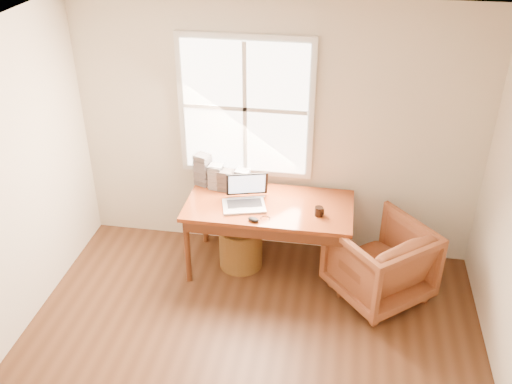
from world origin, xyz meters
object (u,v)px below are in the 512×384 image
(coffee_mug, at_px, (319,211))
(armchair, at_px, (380,262))
(wicker_stool, at_px, (241,246))
(laptop, at_px, (244,192))
(cd_stack_a, at_px, (216,176))
(desk, at_px, (269,206))

(coffee_mug, bearing_deg, armchair, -3.41)
(wicker_stool, bearing_deg, coffee_mug, -9.10)
(wicker_stool, bearing_deg, laptop, -59.32)
(laptop, distance_m, coffee_mug, 0.72)
(laptop, bearing_deg, cd_stack_a, 121.15)
(desk, bearing_deg, coffee_mug, -14.29)
(cd_stack_a, bearing_deg, laptop, -42.90)
(armchair, distance_m, wicker_stool, 1.39)
(desk, bearing_deg, armchair, -12.19)
(wicker_stool, bearing_deg, desk, 0.00)
(desk, bearing_deg, laptop, -158.29)
(laptop, relative_size, cd_stack_a, 1.73)
(cd_stack_a, bearing_deg, desk, -21.52)
(armchair, relative_size, coffee_mug, 9.36)
(armchair, bearing_deg, wicker_stool, -49.76)
(armchair, height_order, laptop, laptop)
(coffee_mug, xyz_separation_m, cd_stack_a, (-1.05, 0.35, 0.09))
(desk, xyz_separation_m, laptop, (-0.23, -0.09, 0.18))
(wicker_stool, bearing_deg, armchair, -9.70)
(cd_stack_a, bearing_deg, armchair, -15.52)
(desk, xyz_separation_m, coffee_mug, (0.48, -0.12, 0.06))
(armchair, bearing_deg, desk, -52.24)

